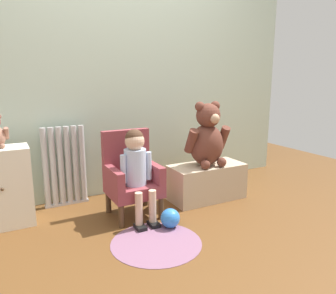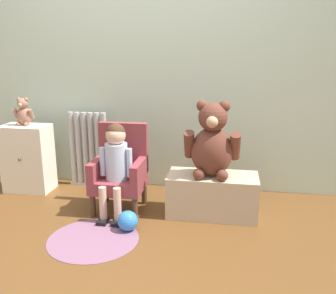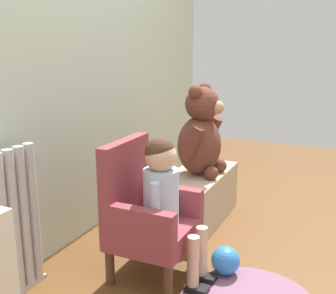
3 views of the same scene
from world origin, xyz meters
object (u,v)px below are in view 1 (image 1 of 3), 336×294
at_px(child_armchair, 131,176).
at_px(floor_rug, 156,243).
at_px(radiator, 65,167).
at_px(low_bench, 207,182).
at_px(child_figure, 136,162).
at_px(toy_ball, 170,218).
at_px(large_teddy_bear, 207,138).
at_px(small_dresser, 2,188).

height_order(child_armchair, floor_rug, child_armchair).
distance_m(child_armchair, floor_rug, 0.62).
height_order(radiator, low_bench, radiator).
xyz_separation_m(low_bench, floor_rug, (-0.77, -0.53, -0.16)).
relative_size(child_figure, floor_rug, 1.15).
bearing_deg(radiator, toy_ball, -54.22).
relative_size(floor_rug, toy_ball, 4.26).
bearing_deg(floor_rug, child_armchair, 85.63).
height_order(radiator, floor_rug, radiator).
xyz_separation_m(large_teddy_bear, toy_ball, (-0.56, -0.35, -0.50)).
relative_size(small_dresser, low_bench, 0.88).
distance_m(radiator, toy_ball, 1.04).
relative_size(child_figure, large_teddy_bear, 1.25).
distance_m(small_dresser, large_teddy_bear, 1.68).
bearing_deg(child_figure, toy_ball, -59.10).
relative_size(radiator, large_teddy_bear, 1.21).
relative_size(low_bench, toy_ball, 4.71).
relative_size(child_armchair, floor_rug, 1.10).
distance_m(low_bench, large_teddy_bear, 0.41).
height_order(child_armchair, large_teddy_bear, large_teddy_bear).
xyz_separation_m(small_dresser, child_armchair, (0.92, -0.24, 0.02)).
relative_size(child_figure, low_bench, 1.04).
bearing_deg(low_bench, floor_rug, -145.40).
relative_size(small_dresser, child_figure, 0.84).
distance_m(child_figure, toy_ball, 0.49).
xyz_separation_m(radiator, child_figure, (0.43, -0.56, 0.12)).
height_order(floor_rug, toy_ball, toy_ball).
distance_m(child_figure, floor_rug, 0.63).
relative_size(child_armchair, toy_ball, 4.69).
height_order(child_figure, floor_rug, child_figure).
distance_m(radiator, small_dresser, 0.53).
relative_size(child_armchair, large_teddy_bear, 1.19).
bearing_deg(radiator, floor_rug, -68.23).
xyz_separation_m(child_armchair, toy_ball, (0.16, -0.37, -0.25)).
xyz_separation_m(low_bench, large_teddy_bear, (-0.01, -0.01, 0.41)).
distance_m(small_dresser, child_figure, 1.00).
bearing_deg(radiator, child_figure, -52.14).
bearing_deg(child_figure, radiator, 127.86).
xyz_separation_m(radiator, floor_rug, (0.39, -0.98, -0.34)).
xyz_separation_m(radiator, child_armchair, (0.43, -0.45, -0.02)).
distance_m(floor_rug, toy_ball, 0.27).
relative_size(large_teddy_bear, toy_ball, 3.93).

